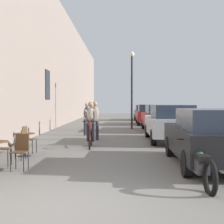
# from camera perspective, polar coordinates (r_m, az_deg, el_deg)

# --- Properties ---
(ground_plane) EXTENTS (88.00, 88.00, 0.00)m
(ground_plane) POSITION_cam_1_polar(r_m,az_deg,el_deg) (5.26, -9.58, -16.89)
(ground_plane) COLOR slate
(building_facade_left) EXTENTS (0.54, 68.00, 8.80)m
(building_facade_left) POSITION_cam_1_polar(r_m,az_deg,el_deg) (19.59, -11.93, 9.65)
(building_facade_left) COLOR gray
(building_facade_left) RESTS_ON ground_plane
(cafe_chair_near_toward_street) EXTENTS (0.40, 0.40, 0.89)m
(cafe_chair_near_toward_street) POSITION_cam_1_polar(r_m,az_deg,el_deg) (8.27, -16.06, -6.42)
(cafe_chair_near_toward_street) COLOR black
(cafe_chair_near_toward_street) RESTS_ON ground_plane
(cafe_chair_near_toward_wall) EXTENTS (0.40, 0.40, 0.89)m
(cafe_chair_near_toward_wall) POSITION_cam_1_polar(r_m,az_deg,el_deg) (8.94, -19.35, -5.84)
(cafe_chair_near_toward_wall) COLOR black
(cafe_chair_near_toward_wall) RESTS_ON ground_plane
(cafe_table_mid) EXTENTS (0.64, 0.64, 0.72)m
(cafe_table_mid) POSITION_cam_1_polar(r_m,az_deg,el_deg) (10.32, -15.43, -4.79)
(cafe_table_mid) COLOR black
(cafe_table_mid) RESTS_ON ground_plane
(cafe_chair_mid_toward_street) EXTENTS (0.43, 0.43, 0.89)m
(cafe_chair_mid_toward_street) POSITION_cam_1_polar(r_m,az_deg,el_deg) (10.92, -14.89, -4.45)
(cafe_chair_mid_toward_street) COLOR black
(cafe_chair_mid_toward_street) RESTS_ON ground_plane
(cafe_chair_mid_toward_wall) EXTENTS (0.42, 0.42, 0.89)m
(cafe_chair_mid_toward_wall) POSITION_cam_1_polar(r_m,az_deg,el_deg) (9.69, -16.09, -5.24)
(cafe_chair_mid_toward_wall) COLOR black
(cafe_chair_mid_toward_wall) RESTS_ON ground_plane
(cyclist_on_bicycle) EXTENTS (0.52, 1.76, 1.74)m
(cyclist_on_bicycle) POSITION_cam_1_polar(r_m,az_deg,el_deg) (12.05, -3.85, -2.43)
(cyclist_on_bicycle) COLOR black
(cyclist_on_bicycle) RESTS_ON ground_plane
(pedestrian_near) EXTENTS (0.35, 0.25, 1.73)m
(pedestrian_near) POSITION_cam_1_polar(r_m,az_deg,el_deg) (14.18, -3.09, -1.12)
(pedestrian_near) COLOR #26262D
(pedestrian_near) RESTS_ON ground_plane
(pedestrian_mid) EXTENTS (0.37, 0.29, 1.68)m
(pedestrian_mid) POSITION_cam_1_polar(r_m,az_deg,el_deg) (16.29, -4.51, -0.88)
(pedestrian_mid) COLOR #26262D
(pedestrian_mid) RESTS_ON ground_plane
(pedestrian_far) EXTENTS (0.35, 0.25, 1.64)m
(pedestrian_far) POSITION_cam_1_polar(r_m,az_deg,el_deg) (18.83, -3.65, -0.59)
(pedestrian_far) COLOR #26262D
(pedestrian_far) RESTS_ON ground_plane
(street_lamp) EXTENTS (0.32, 0.32, 4.90)m
(street_lamp) POSITION_cam_1_polar(r_m,az_deg,el_deg) (20.27, 3.58, 5.74)
(street_lamp) COLOR black
(street_lamp) RESTS_ON ground_plane
(parked_car_nearest) EXTENTS (1.87, 4.29, 1.51)m
(parked_car_nearest) POSITION_cam_1_polar(r_m,az_deg,el_deg) (8.77, 16.91, -4.21)
(parked_car_nearest) COLOR black
(parked_car_nearest) RESTS_ON ground_plane
(parked_car_second) EXTENTS (1.92, 4.46, 1.58)m
(parked_car_second) POSITION_cam_1_polar(r_m,az_deg,el_deg) (13.89, 10.35, -1.87)
(parked_car_second) COLOR #B7B7BC
(parked_car_second) RESTS_ON ground_plane
(parked_car_third) EXTENTS (1.86, 4.38, 1.56)m
(parked_car_third) POSITION_cam_1_polar(r_m,az_deg,el_deg) (19.07, 8.46, -0.93)
(parked_car_third) COLOR maroon
(parked_car_third) RESTS_ON ground_plane
(parked_car_fourth) EXTENTS (1.89, 4.33, 1.53)m
(parked_car_fourth) POSITION_cam_1_polar(r_m,az_deg,el_deg) (24.41, 6.52, -0.39)
(parked_car_fourth) COLOR maroon
(parked_car_fourth) RESTS_ON ground_plane
(parked_car_fifth) EXTENTS (1.78, 4.10, 1.45)m
(parked_car_fifth) POSITION_cam_1_polar(r_m,az_deg,el_deg) (30.47, 5.62, -0.05)
(parked_car_fifth) COLOR #595960
(parked_car_fifth) RESTS_ON ground_plane
(parked_motorcycle) EXTENTS (0.62, 2.15, 0.92)m
(parked_motorcycle) POSITION_cam_1_polar(r_m,az_deg,el_deg) (6.83, 15.30, -9.09)
(parked_motorcycle) COLOR black
(parked_motorcycle) RESTS_ON ground_plane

